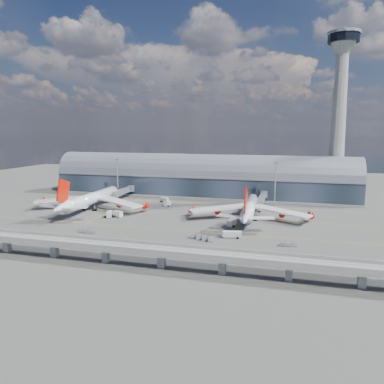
% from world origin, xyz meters
% --- Properties ---
extents(ground, '(500.00, 500.00, 0.00)m').
position_xyz_m(ground, '(0.00, 0.00, 0.00)').
color(ground, '#474744').
rests_on(ground, ground).
extents(taxi_lines, '(200.00, 80.12, 0.01)m').
position_xyz_m(taxi_lines, '(0.00, 22.11, 0.01)').
color(taxi_lines, gold).
rests_on(taxi_lines, ground).
extents(terminal, '(200.00, 30.00, 28.00)m').
position_xyz_m(terminal, '(0.00, 77.99, 11.34)').
color(terminal, '#202A35').
rests_on(terminal, ground).
extents(control_tower, '(19.00, 19.00, 103.00)m').
position_xyz_m(control_tower, '(85.00, 83.00, 51.64)').
color(control_tower, gray).
rests_on(control_tower, ground).
extents(guideway, '(220.00, 8.50, 7.20)m').
position_xyz_m(guideway, '(-0.00, -55.00, 5.29)').
color(guideway, gray).
rests_on(guideway, ground).
extents(floodlight_mast_left, '(3.00, 0.70, 25.70)m').
position_xyz_m(floodlight_mast_left, '(-50.00, 55.00, 13.63)').
color(floodlight_mast_left, gray).
rests_on(floodlight_mast_left, ground).
extents(floodlight_mast_right, '(3.00, 0.70, 25.70)m').
position_xyz_m(floodlight_mast_right, '(50.00, 55.00, 13.63)').
color(floodlight_mast_right, gray).
rests_on(floodlight_mast_right, ground).
extents(airliner_left, '(66.84, 70.20, 21.41)m').
position_xyz_m(airliner_left, '(-48.06, 17.41, 6.12)').
color(airliner_left, white).
rests_on(airliner_left, ground).
extents(airliner_right, '(62.05, 64.85, 20.58)m').
position_xyz_m(airliner_right, '(39.61, 18.46, 5.34)').
color(airliner_right, white).
rests_on(airliner_right, ground).
extents(jet_bridge_left, '(4.40, 28.00, 7.25)m').
position_xyz_m(jet_bridge_left, '(-44.63, 53.12, 5.18)').
color(jet_bridge_left, gray).
rests_on(jet_bridge_left, ground).
extents(jet_bridge_right, '(4.40, 32.00, 7.25)m').
position_xyz_m(jet_bridge_right, '(43.03, 51.18, 5.18)').
color(jet_bridge_right, gray).
rests_on(jet_bridge_right, ground).
extents(service_truck_0, '(4.62, 7.18, 2.83)m').
position_xyz_m(service_truck_0, '(-29.85, 4.45, 1.46)').
color(service_truck_0, silver).
rests_on(service_truck_0, ground).
extents(service_truck_1, '(5.82, 4.53, 3.07)m').
position_xyz_m(service_truck_1, '(-25.57, 5.57, 1.55)').
color(service_truck_1, silver).
rests_on(service_truck_1, ground).
extents(service_truck_2, '(7.95, 3.58, 2.78)m').
position_xyz_m(service_truck_2, '(36.55, -15.44, 1.45)').
color(service_truck_2, silver).
rests_on(service_truck_2, ground).
extents(service_truck_3, '(3.74, 6.93, 3.17)m').
position_xyz_m(service_truck_3, '(33.33, 3.22, 1.62)').
color(service_truck_3, silver).
rests_on(service_truck_3, ground).
extents(service_truck_4, '(3.20, 5.39, 2.94)m').
position_xyz_m(service_truck_4, '(-10.30, 38.37, 1.48)').
color(service_truck_4, silver).
rests_on(service_truck_4, ground).
extents(service_truck_5, '(5.90, 4.33, 2.67)m').
position_xyz_m(service_truck_5, '(-16.17, 50.25, 1.37)').
color(service_truck_5, silver).
rests_on(service_truck_5, ground).
extents(cargo_train_0, '(9.04, 2.05, 1.49)m').
position_xyz_m(cargo_train_0, '(-25.30, -24.81, 0.78)').
color(cargo_train_0, gray).
rests_on(cargo_train_0, ground).
extents(cargo_train_1, '(11.25, 5.53, 1.89)m').
position_xyz_m(cargo_train_1, '(25.13, -21.72, 0.98)').
color(cargo_train_1, gray).
rests_on(cargo_train_1, ground).
extents(cargo_train_2, '(6.88, 2.10, 1.51)m').
position_xyz_m(cargo_train_2, '(59.45, -21.18, 0.79)').
color(cargo_train_2, gray).
rests_on(cargo_train_2, ground).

